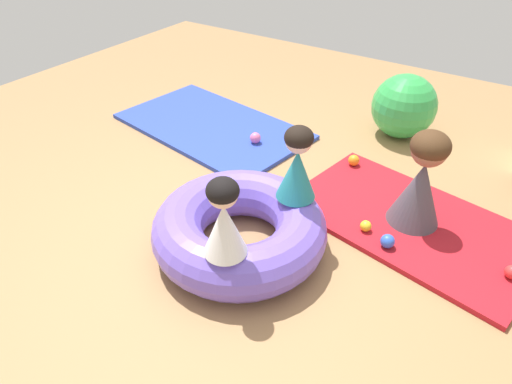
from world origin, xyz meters
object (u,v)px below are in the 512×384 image
child_in_teal (297,164)px  play_ball_blue (388,241)px  adult_seated (422,180)px  play_ball_pink (255,138)px  child_in_white (224,218)px  exercise_ball_large (404,106)px  play_ball_orange (354,160)px  play_ball_red (512,272)px  play_ball_yellow (366,226)px  inflatable_cushion (240,229)px

child_in_teal → play_ball_blue: 0.83m
adult_seated → play_ball_pink: size_ratio=7.12×
child_in_white → exercise_ball_large: 2.59m
play_ball_orange → play_ball_blue: size_ratio=0.99×
play_ball_blue → play_ball_orange: bearing=126.1°
play_ball_red → exercise_ball_large: (-1.24, 1.51, 0.22)m
child_in_teal → adult_seated: bearing=48.5°
adult_seated → play_ball_orange: 0.86m
adult_seated → play_ball_yellow: (-0.24, -0.30, -0.31)m
child_in_white → adult_seated: 1.49m
play_ball_red → adult_seated: bearing=162.5°
inflatable_cushion → child_in_teal: 0.59m
inflatable_cushion → play_ball_blue: (0.85, 0.53, -0.08)m
child_in_white → exercise_ball_large: bearing=-85.6°
inflatable_cushion → child_in_white: size_ratio=2.36×
play_ball_yellow → exercise_ball_large: bearing=100.8°
inflatable_cushion → play_ball_yellow: inflatable_cushion is taller
inflatable_cushion → adult_seated: (0.91, 0.91, 0.22)m
adult_seated → exercise_ball_large: size_ratio=1.20×
child_in_teal → play_ball_red: size_ratio=5.81×
play_ball_orange → child_in_white: bearing=-92.5°
child_in_white → adult_seated: bearing=-111.3°
play_ball_orange → play_ball_blue: (0.61, -0.84, 0.00)m
inflatable_cushion → play_ball_orange: bearing=80.0°
play_ball_red → exercise_ball_large: bearing=129.5°
inflatable_cushion → play_ball_blue: bearing=31.8°
play_ball_orange → exercise_ball_large: (0.12, 0.83, 0.22)m
exercise_ball_large → adult_seated: bearing=-67.2°
inflatable_cushion → child_in_teal: bearing=54.3°
play_ball_red → play_ball_orange: 1.53m
child_in_teal → play_ball_yellow: size_ratio=6.45×
adult_seated → exercise_ball_large: (-0.54, 1.29, -0.09)m
play_ball_pink → play_ball_red: bearing=-13.1°
adult_seated → play_ball_blue: 0.49m
inflatable_cushion → exercise_ball_large: size_ratio=1.93×
inflatable_cushion → play_ball_pink: 1.41m
play_ball_pink → exercise_ball_large: exercise_ball_large is taller
play_ball_blue → exercise_ball_large: (-0.49, 1.67, 0.22)m
play_ball_orange → exercise_ball_large: exercise_ball_large is taller
play_ball_orange → play_ball_blue: 1.04m
child_in_white → adult_seated: (0.74, 1.28, -0.19)m
adult_seated → play_ball_red: adult_seated is taller
play_ball_yellow → play_ball_orange: bearing=119.1°
adult_seated → play_ball_blue: (-0.05, -0.38, -0.31)m
adult_seated → play_ball_red: 0.80m
child_in_teal → play_ball_orange: (0.01, 1.04, -0.51)m
inflatable_cushion → play_ball_yellow: 0.91m
adult_seated → inflatable_cushion: bearing=-124.9°
play_ball_blue → child_in_white: bearing=-127.5°
play_ball_blue → play_ball_pink: 1.69m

